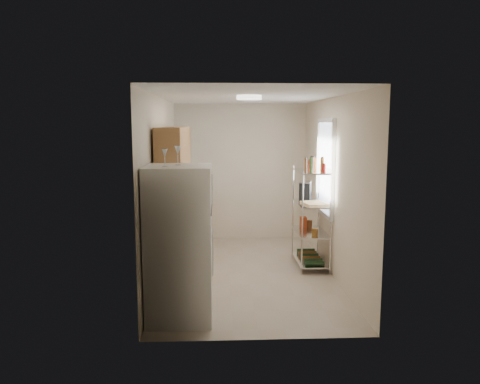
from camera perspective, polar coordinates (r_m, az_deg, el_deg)
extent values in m
cube|color=#B1A290|center=(7.12, 0.90, -9.88)|extent=(2.50, 4.40, 0.01)
cube|color=white|center=(6.78, 0.95, 11.59)|extent=(2.50, 4.40, 0.01)
cube|color=beige|center=(9.02, 0.05, 2.45)|extent=(2.50, 0.01, 2.60)
cube|color=beige|center=(4.66, 2.62, -3.01)|extent=(2.50, 0.01, 2.60)
cube|color=beige|center=(6.87, -9.58, 0.52)|extent=(0.01, 4.40, 2.60)
cube|color=beige|center=(7.02, 11.21, 0.64)|extent=(0.01, 4.40, 2.60)
cube|color=#AE774A|center=(7.43, -6.44, -5.67)|extent=(0.60, 3.48, 0.86)
cube|color=gray|center=(7.33, -6.38, -2.25)|extent=(0.63, 3.51, 0.04)
cube|color=#B7BABC|center=(6.22, -7.37, -4.21)|extent=(0.52, 0.44, 0.04)
cube|color=#B7BABC|center=(8.73, -4.04, -3.33)|extent=(0.01, 0.55, 0.72)
cube|color=#AE774A|center=(6.90, -7.93, 4.84)|extent=(0.33, 2.20, 0.72)
cube|color=#B7BABC|center=(7.72, -6.92, 2.09)|extent=(0.50, 0.60, 0.12)
cube|color=white|center=(7.32, 10.38, 2.94)|extent=(0.06, 1.00, 1.46)
cube|color=silver|center=(7.50, 8.52, -8.18)|extent=(0.45, 0.90, 0.02)
cube|color=silver|center=(7.39, 8.60, -4.83)|extent=(0.45, 0.90, 0.02)
cube|color=silver|center=(7.30, 8.67, -1.39)|extent=(0.45, 0.90, 0.02)
cube|color=silver|center=(7.23, 8.76, 2.52)|extent=(0.45, 0.90, 0.02)
cylinder|color=silver|center=(6.88, 7.60, -3.87)|extent=(0.02, 0.02, 1.55)
cylinder|color=silver|center=(7.72, 6.45, -2.51)|extent=(0.02, 0.02, 1.55)
cylinder|color=silver|center=(6.97, 11.06, -3.79)|extent=(0.02, 0.02, 1.55)
cylinder|color=silver|center=(7.80, 9.55, -2.47)|extent=(0.02, 0.02, 1.55)
cylinder|color=white|center=(6.48, 1.12, 11.43)|extent=(0.34, 0.34, 0.05)
cube|color=silver|center=(5.35, -7.40, -6.23)|extent=(0.72, 0.72, 1.76)
cylinder|color=white|center=(7.22, -6.92, -1.42)|extent=(0.26, 0.26, 0.21)
cylinder|color=black|center=(7.90, -6.46, -1.19)|extent=(0.30, 0.30, 0.04)
cylinder|color=black|center=(7.80, -6.58, -1.31)|extent=(0.24, 0.24, 0.05)
cube|color=tan|center=(7.16, 9.08, -1.39)|extent=(0.40, 0.47, 0.03)
cube|color=black|center=(7.58, 7.97, 0.19)|extent=(0.24, 0.29, 0.30)
cube|color=#963112|center=(7.67, 7.72, -3.63)|extent=(0.10, 0.14, 0.16)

